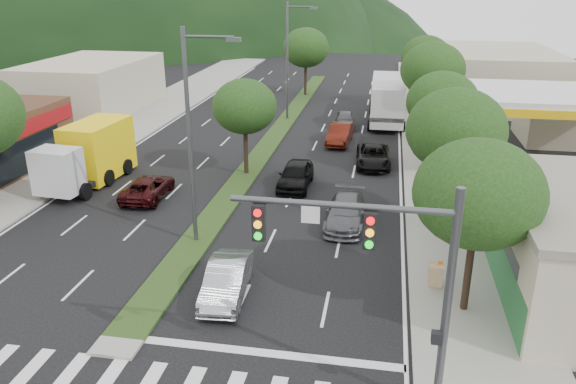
% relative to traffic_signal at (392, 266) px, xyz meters
% --- Properties ---
extents(ground, '(160.00, 160.00, 0.00)m').
position_rel_traffic_signal_xyz_m(ground, '(-9.03, 1.54, -4.65)').
color(ground, black).
rests_on(ground, ground).
extents(sidewalk_right, '(5.00, 90.00, 0.15)m').
position_rel_traffic_signal_xyz_m(sidewalk_right, '(3.47, 26.54, -4.57)').
color(sidewalk_right, gray).
rests_on(sidewalk_right, ground).
extents(sidewalk_left, '(6.00, 90.00, 0.15)m').
position_rel_traffic_signal_xyz_m(sidewalk_left, '(-22.03, 26.54, -4.57)').
color(sidewalk_left, gray).
rests_on(sidewalk_left, ground).
extents(median, '(1.60, 56.00, 0.12)m').
position_rel_traffic_signal_xyz_m(median, '(-9.03, 29.54, -4.59)').
color(median, '#1A3112').
rests_on(median, ground).
extents(crosswalk, '(19.00, 2.20, 0.01)m').
position_rel_traffic_signal_xyz_m(crosswalk, '(-9.03, -0.46, -4.64)').
color(crosswalk, silver).
rests_on(crosswalk, ground).
extents(traffic_signal, '(6.12, 0.40, 7.00)m').
position_rel_traffic_signal_xyz_m(traffic_signal, '(0.00, 0.00, 0.00)').
color(traffic_signal, '#47494C').
rests_on(traffic_signal, ground).
extents(gas_canopy, '(12.20, 8.20, 5.25)m').
position_rel_traffic_signal_xyz_m(gas_canopy, '(9.97, 23.54, 0.00)').
color(gas_canopy, silver).
rests_on(gas_canopy, ground).
extents(bldg_left_far, '(9.00, 14.00, 4.60)m').
position_rel_traffic_signal_xyz_m(bldg_left_far, '(-28.03, 35.54, -2.35)').
color(bldg_left_far, '#C3B69B').
rests_on(bldg_left_far, ground).
extents(bldg_right_far, '(10.00, 16.00, 5.20)m').
position_rel_traffic_signal_xyz_m(bldg_right_far, '(10.47, 45.54, -2.05)').
color(bldg_right_far, '#C3B69B').
rests_on(bldg_right_far, ground).
extents(hill_far, '(176.00, 132.00, 82.00)m').
position_rel_traffic_signal_xyz_m(hill_far, '(-89.03, 111.54, -4.65)').
color(hill_far, black).
rests_on(hill_far, ground).
extents(tree_r_a, '(4.60, 4.60, 6.63)m').
position_rel_traffic_signal_xyz_m(tree_r_a, '(2.97, 5.54, 0.17)').
color(tree_r_a, black).
rests_on(tree_r_a, sidewalk_right).
extents(tree_r_b, '(4.80, 4.80, 6.94)m').
position_rel_traffic_signal_xyz_m(tree_r_b, '(2.97, 13.54, 0.39)').
color(tree_r_b, black).
rests_on(tree_r_b, sidewalk_right).
extents(tree_r_c, '(4.40, 4.40, 6.48)m').
position_rel_traffic_signal_xyz_m(tree_r_c, '(2.97, 21.54, 0.10)').
color(tree_r_c, black).
rests_on(tree_r_c, sidewalk_right).
extents(tree_r_d, '(5.00, 5.00, 7.17)m').
position_rel_traffic_signal_xyz_m(tree_r_d, '(2.97, 31.54, 0.54)').
color(tree_r_d, black).
rests_on(tree_r_d, sidewalk_right).
extents(tree_r_e, '(4.60, 4.60, 6.71)m').
position_rel_traffic_signal_xyz_m(tree_r_e, '(2.97, 41.54, 0.25)').
color(tree_r_e, black).
rests_on(tree_r_e, sidewalk_right).
extents(tree_med_near, '(4.00, 4.00, 6.02)m').
position_rel_traffic_signal_xyz_m(tree_med_near, '(-9.03, 19.54, -0.22)').
color(tree_med_near, black).
rests_on(tree_med_near, median).
extents(tree_med_far, '(4.80, 4.80, 6.94)m').
position_rel_traffic_signal_xyz_m(tree_med_far, '(-9.03, 45.54, 0.36)').
color(tree_med_far, black).
rests_on(tree_med_far, median).
extents(streetlight_near, '(2.60, 0.25, 10.00)m').
position_rel_traffic_signal_xyz_m(streetlight_near, '(-8.82, 9.54, 0.94)').
color(streetlight_near, '#47494C').
rests_on(streetlight_near, ground).
extents(streetlight_mid, '(2.60, 0.25, 10.00)m').
position_rel_traffic_signal_xyz_m(streetlight_mid, '(-8.82, 34.54, 0.94)').
color(streetlight_mid, '#47494C').
rests_on(streetlight_mid, ground).
extents(sedan_silver, '(1.86, 4.43, 1.42)m').
position_rel_traffic_signal_xyz_m(sedan_silver, '(-6.21, 5.08, -3.93)').
color(sedan_silver, '#A0A3A8').
rests_on(sedan_silver, ground).
extents(suv_maroon, '(2.23, 4.56, 1.25)m').
position_rel_traffic_signal_xyz_m(suv_maroon, '(-13.58, 14.55, -4.02)').
color(suv_maroon, black).
rests_on(suv_maroon, ground).
extents(car_queue_a, '(1.86, 4.54, 1.54)m').
position_rel_traffic_signal_xyz_m(car_queue_a, '(-5.53, 17.77, -3.87)').
color(car_queue_a, black).
rests_on(car_queue_a, ground).
extents(car_queue_b, '(1.99, 4.78, 1.38)m').
position_rel_traffic_signal_xyz_m(car_queue_b, '(-2.11, 12.77, -3.96)').
color(car_queue_b, '#505055').
rests_on(car_queue_b, ground).
extents(car_queue_c, '(1.86, 4.60, 1.49)m').
position_rel_traffic_signal_xyz_m(car_queue_c, '(-3.74, 27.77, -3.90)').
color(car_queue_c, '#44130B').
rests_on(car_queue_c, ground).
extents(car_queue_d, '(2.48, 4.90, 1.33)m').
position_rel_traffic_signal_xyz_m(car_queue_d, '(-1.06, 22.77, -3.98)').
color(car_queue_d, black).
rests_on(car_queue_d, ground).
extents(car_queue_e, '(1.95, 4.03, 1.33)m').
position_rel_traffic_signal_xyz_m(car_queue_e, '(-3.77, 32.77, -3.98)').
color(car_queue_e, '#515156').
rests_on(car_queue_e, ground).
extents(box_truck, '(3.32, 7.47, 3.59)m').
position_rel_traffic_signal_xyz_m(box_truck, '(-18.03, 16.49, -2.95)').
color(box_truck, silver).
rests_on(box_truck, ground).
extents(motorhome, '(3.16, 9.62, 3.67)m').
position_rel_traffic_signal_xyz_m(motorhome, '(-0.35, 35.34, -2.69)').
color(motorhome, silver).
rests_on(motorhome, ground).
extents(a_frame_sign, '(0.58, 0.66, 1.26)m').
position_rel_traffic_signal_xyz_m(a_frame_sign, '(1.99, 6.99, -3.94)').
color(a_frame_sign, tan).
rests_on(a_frame_sign, sidewalk_right).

